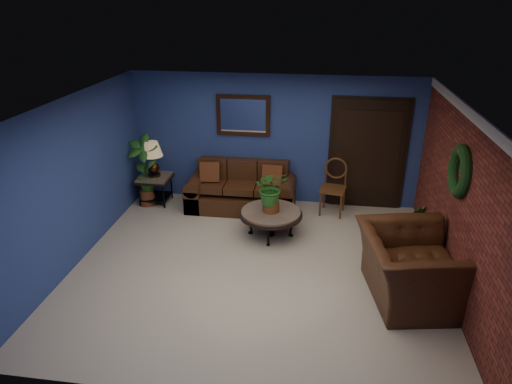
# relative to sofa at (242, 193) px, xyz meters

# --- Properties ---
(floor) EXTENTS (5.50, 5.50, 0.00)m
(floor) POSITION_rel_sofa_xyz_m (0.57, -2.08, -0.30)
(floor) COLOR #BEB09D
(floor) RESTS_ON ground
(wall_back) EXTENTS (5.50, 0.04, 2.50)m
(wall_back) POSITION_rel_sofa_xyz_m (0.57, 0.42, 0.95)
(wall_back) COLOR navy
(wall_back) RESTS_ON ground
(wall_left) EXTENTS (0.04, 5.00, 2.50)m
(wall_left) POSITION_rel_sofa_xyz_m (-2.18, -2.08, 0.95)
(wall_left) COLOR navy
(wall_left) RESTS_ON ground
(wall_right_brick) EXTENTS (0.04, 5.00, 2.50)m
(wall_right_brick) POSITION_rel_sofa_xyz_m (3.32, -2.08, 0.95)
(wall_right_brick) COLOR maroon
(wall_right_brick) RESTS_ON ground
(ceiling) EXTENTS (5.50, 5.00, 0.02)m
(ceiling) POSITION_rel_sofa_xyz_m (0.57, -2.08, 2.20)
(ceiling) COLOR white
(ceiling) RESTS_ON wall_back
(crown_molding) EXTENTS (0.03, 5.00, 0.14)m
(crown_molding) POSITION_rel_sofa_xyz_m (3.29, -2.08, 2.13)
(crown_molding) COLOR white
(crown_molding) RESTS_ON wall_right_brick
(wall_mirror) EXTENTS (1.02, 0.06, 0.77)m
(wall_mirror) POSITION_rel_sofa_xyz_m (-0.03, 0.38, 1.42)
(wall_mirror) COLOR #402111
(wall_mirror) RESTS_ON wall_back
(closet_door) EXTENTS (1.44, 0.06, 2.18)m
(closet_door) POSITION_rel_sofa_xyz_m (2.32, 0.39, 0.75)
(closet_door) COLOR black
(closet_door) RESTS_ON wall_back
(wreath) EXTENTS (0.16, 0.72, 0.72)m
(wreath) POSITION_rel_sofa_xyz_m (3.26, -2.03, 1.40)
(wreath) COLOR black
(wreath) RESTS_ON wall_right_brick
(sofa) EXTENTS (2.04, 0.88, 0.92)m
(sofa) POSITION_rel_sofa_xyz_m (0.00, 0.00, 0.00)
(sofa) COLOR #442113
(sofa) RESTS_ON ground
(coffee_table) EXTENTS (1.07, 1.07, 0.46)m
(coffee_table) POSITION_rel_sofa_xyz_m (0.68, -1.04, 0.10)
(coffee_table) COLOR #524E48
(coffee_table) RESTS_ON ground
(end_table) EXTENTS (0.61, 0.61, 0.56)m
(end_table) POSITION_rel_sofa_xyz_m (-1.73, -0.03, 0.13)
(end_table) COLOR #524E48
(end_table) RESTS_ON ground
(table_lamp) EXTENTS (0.40, 0.40, 0.67)m
(table_lamp) POSITION_rel_sofa_xyz_m (-1.73, -0.03, 0.69)
(table_lamp) COLOR #402111
(table_lamp) RESTS_ON end_table
(side_chair) EXTENTS (0.52, 0.52, 1.04)m
(side_chair) POSITION_rel_sofa_xyz_m (1.74, 0.05, 0.29)
(side_chair) COLOR brown
(side_chair) RESTS_ON ground
(armchair) EXTENTS (1.48, 1.63, 0.93)m
(armchair) POSITION_rel_sofa_xyz_m (2.72, -2.50, 0.17)
(armchair) COLOR #442113
(armchair) RESTS_ON ground
(coffee_plant) EXTENTS (0.65, 0.60, 0.73)m
(coffee_plant) POSITION_rel_sofa_xyz_m (0.68, -1.04, 0.56)
(coffee_plant) COLOR brown
(coffee_plant) RESTS_ON coffee_table
(floor_plant) EXTENTS (0.43, 0.36, 0.88)m
(floor_plant) POSITION_rel_sofa_xyz_m (2.92, -1.33, 0.17)
(floor_plant) COLOR brown
(floor_plant) RESTS_ON ground
(tall_plant) EXTENTS (0.64, 0.47, 1.40)m
(tall_plant) POSITION_rel_sofa_xyz_m (-1.88, -0.13, 0.45)
(tall_plant) COLOR brown
(tall_plant) RESTS_ON ground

